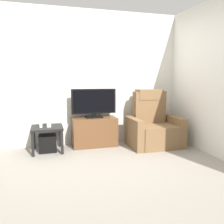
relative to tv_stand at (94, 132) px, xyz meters
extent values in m
plane|color=gray|center=(-0.06, -0.86, -0.28)|extent=(6.40, 6.40, 0.00)
cube|color=silver|center=(-0.06, 0.27, 1.02)|extent=(6.40, 0.06, 2.60)
cube|color=silver|center=(1.82, -0.86, 1.02)|extent=(0.06, 4.48, 2.60)
cube|color=brown|center=(0.00, 0.00, 0.00)|extent=(0.84, 0.41, 0.55)
cube|color=black|center=(0.00, -0.19, 0.11)|extent=(0.78, 0.02, 0.02)
cube|color=black|center=(0.00, -0.14, 0.14)|extent=(0.34, 0.11, 0.04)
cube|color=black|center=(0.00, 0.02, 0.29)|extent=(0.32, 0.20, 0.03)
cube|color=black|center=(0.00, 0.02, 0.33)|extent=(0.06, 0.04, 0.05)
cube|color=black|center=(0.00, 0.02, 0.59)|extent=(0.85, 0.05, 0.47)
cube|color=black|center=(0.00, 0.00, 0.59)|extent=(0.78, 0.01, 0.42)
cube|color=brown|center=(1.10, -0.35, -0.07)|extent=(0.70, 0.72, 0.42)
cube|color=brown|center=(1.10, -0.08, 0.45)|extent=(0.64, 0.20, 0.62)
cube|color=brown|center=(1.10, -0.06, 0.70)|extent=(0.50, 0.26, 0.20)
cube|color=brown|center=(0.68, -0.35, 0.00)|extent=(0.14, 0.68, 0.56)
cube|color=brown|center=(1.52, -0.35, 0.00)|extent=(0.14, 0.68, 0.56)
cube|color=black|center=(-0.88, -0.12, 0.16)|extent=(0.54, 0.54, 0.04)
cube|color=black|center=(-1.11, -0.35, -0.07)|extent=(0.04, 0.04, 0.41)
cube|color=black|center=(-0.64, -0.35, -0.07)|extent=(0.04, 0.04, 0.41)
cube|color=black|center=(-1.11, 0.12, -0.07)|extent=(0.04, 0.04, 0.41)
cube|color=black|center=(-0.64, 0.12, -0.07)|extent=(0.04, 0.04, 0.41)
cube|color=black|center=(-0.88, -0.12, -0.13)|extent=(0.30, 0.30, 0.30)
cube|color=white|center=(-0.98, -0.14, 0.29)|extent=(0.05, 0.13, 0.23)
cube|color=white|center=(-0.84, -0.11, 0.29)|extent=(0.07, 0.20, 0.22)
camera|label=1|loc=(-0.90, -4.36, 1.01)|focal=37.86mm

